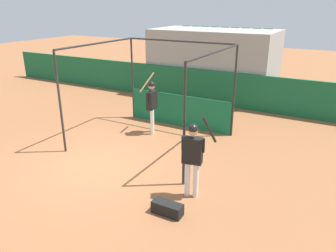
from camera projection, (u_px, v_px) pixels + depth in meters
The scene contains 7 objects.
ground_plane at pixel (95, 166), 9.44m from camera, with size 60.00×60.00×0.00m, color #935B38.
outfield_wall at pixel (199, 86), 15.22m from camera, with size 24.00×0.12×1.57m.
bleacher_section at pixel (214, 63), 16.28m from camera, with size 5.95×3.20×3.25m.
batting_cage at pixel (170, 97), 11.52m from camera, with size 4.23×3.87×3.18m.
player_batter at pixel (152, 102), 11.43m from camera, with size 0.56×0.94×2.07m.
player_waiting at pixel (193, 153), 7.57m from camera, with size 0.75×0.57×2.17m.
equipment_bag at pixel (167, 208), 7.24m from camera, with size 0.70×0.28×0.28m.
Camera 1 is at (5.93, -6.35, 4.40)m, focal length 35.00 mm.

